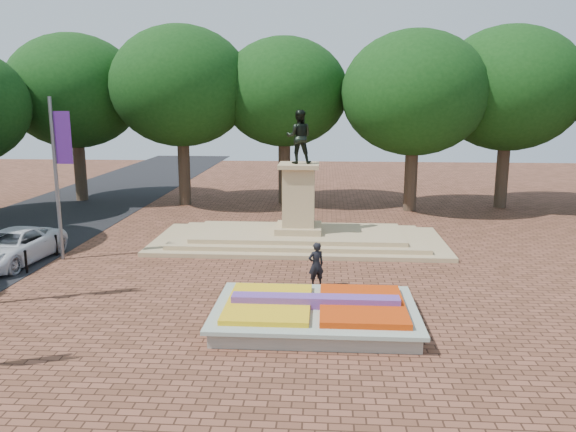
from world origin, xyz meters
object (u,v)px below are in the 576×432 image
at_px(flower_bed, 316,312).
at_px(pedestrian, 316,265).
at_px(van, 12,247).
at_px(monument, 299,225).

xyz_separation_m(flower_bed, pedestrian, (-0.07, 3.55, 0.48)).
xyz_separation_m(flower_bed, van, (-13.03, 5.71, 0.35)).
bearing_deg(van, monument, 25.11).
bearing_deg(pedestrian, monument, -106.61).
relative_size(van, pedestrian, 3.05).
height_order(flower_bed, monument, monument).
bearing_deg(van, pedestrian, -4.04).
distance_m(flower_bed, van, 14.23).
xyz_separation_m(monument, pedestrian, (0.96, -6.45, -0.03)).
distance_m(flower_bed, pedestrian, 3.58).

